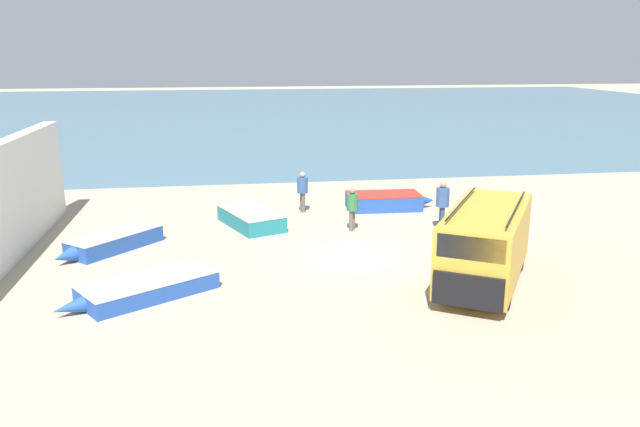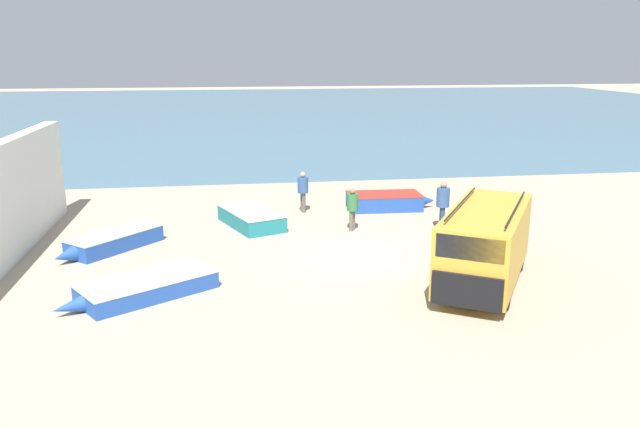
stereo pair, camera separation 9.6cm
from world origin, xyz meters
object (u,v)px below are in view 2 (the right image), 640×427
at_px(fishing_rowboat_3, 387,201).
at_px(fishing_rowboat_4, 144,287).
at_px(parked_van, 485,243).
at_px(fishing_rowboat_2, 491,208).
at_px(fishing_rowboat_0, 250,217).
at_px(fisherman_2, 303,188).
at_px(fisherman_1, 352,205).
at_px(fishing_rowboat_1, 112,241).
at_px(fisherman_0, 443,201).

relative_size(fishing_rowboat_3, fishing_rowboat_4, 0.89).
height_order(fishing_rowboat_3, fishing_rowboat_4, fishing_rowboat_3).
xyz_separation_m(parked_van, fishing_rowboat_2, (3.36, 7.18, -0.88)).
relative_size(fishing_rowboat_0, fishing_rowboat_4, 0.92).
bearing_deg(fisherman_2, fishing_rowboat_4, 43.76).
bearing_deg(fishing_rowboat_0, parked_van, -160.14).
height_order(fishing_rowboat_0, fisherman_1, fisherman_1).
bearing_deg(fishing_rowboat_2, parked_van, -166.28).
bearing_deg(fishing_rowboat_2, fishing_rowboat_1, 137.97).
height_order(fishing_rowboat_2, fisherman_1, fisherman_1).
bearing_deg(fisherman_1, fisherman_0, -147.34).
relative_size(fishing_rowboat_4, fisherman_0, 2.31).
relative_size(fishing_rowboat_1, fisherman_2, 2.07).
xyz_separation_m(fishing_rowboat_4, fisherman_0, (10.20, 5.06, 0.84)).
bearing_deg(parked_van, fishing_rowboat_3, -144.69).
height_order(parked_van, fishing_rowboat_2, parked_van).
distance_m(parked_van, fisherman_0, 5.61).
height_order(parked_van, fisherman_1, parked_van).
bearing_deg(parked_van, fishing_rowboat_0, -106.70).
distance_m(fishing_rowboat_3, fisherman_2, 3.63).
height_order(fishing_rowboat_0, fishing_rowboat_2, fishing_rowboat_2).
height_order(fishing_rowboat_1, fisherman_2, fisherman_2).
bearing_deg(fishing_rowboat_3, fishing_rowboat_2, -22.28).
height_order(fishing_rowboat_3, fisherman_2, fisherman_2).
height_order(fishing_rowboat_1, fisherman_1, fisherman_1).
distance_m(fishing_rowboat_2, fisherman_0, 3.19).
bearing_deg(fishing_rowboat_0, fisherman_2, -74.10).
bearing_deg(fishing_rowboat_4, fishing_rowboat_2, 175.05).
relative_size(fishing_rowboat_2, fisherman_2, 2.35).
relative_size(fishing_rowboat_2, fisherman_1, 2.48).
relative_size(parked_van, fishing_rowboat_4, 1.29).
distance_m(fishing_rowboat_2, fishing_rowboat_4, 14.48).
distance_m(fishing_rowboat_0, fishing_rowboat_2, 9.70).
xyz_separation_m(fishing_rowboat_0, fisherman_0, (7.06, -1.66, 0.78)).
bearing_deg(fishing_rowboat_4, fishing_rowboat_0, -147.49).
bearing_deg(parked_van, fisherman_0, -155.31).
distance_m(fishing_rowboat_2, fisherman_2, 7.68).
distance_m(fishing_rowboat_4, fisherman_0, 11.42).
bearing_deg(fishing_rowboat_2, fishing_rowboat_0, 128.54).
distance_m(fishing_rowboat_0, fisherman_2, 2.92).
bearing_deg(fishing_rowboat_1, parked_van, 108.42).
bearing_deg(fisherman_0, parked_van, -87.99).
bearing_deg(fishing_rowboat_3, fisherman_1, -122.71).
bearing_deg(fisherman_1, fishing_rowboat_1, 46.25).
distance_m(fishing_rowboat_1, fishing_rowboat_2, 14.60).
distance_m(fishing_rowboat_0, fisherman_1, 4.00).
xyz_separation_m(fishing_rowboat_2, fisherman_0, (-2.65, -1.62, 0.76)).
distance_m(parked_van, fishing_rowboat_4, 9.55).
xyz_separation_m(fishing_rowboat_3, fishing_rowboat_4, (-8.97, -8.44, -0.08)).
relative_size(fishing_rowboat_3, fisherman_1, 2.34).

